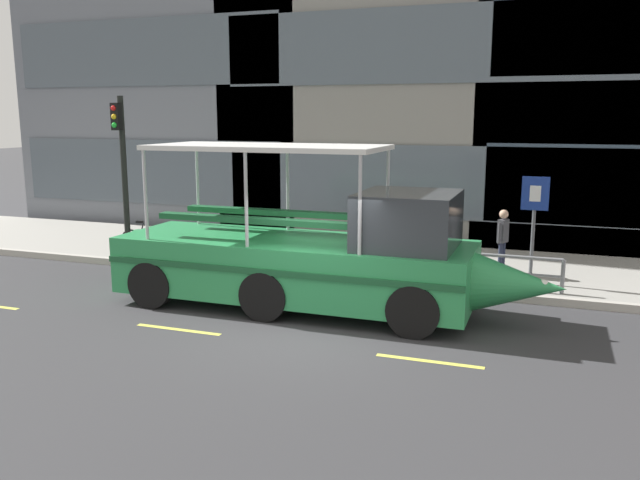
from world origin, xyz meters
TOP-DOWN VIEW (x-y plane):
  - ground_plane at (0.00, 0.00)m, footprint 120.00×120.00m
  - sidewalk at (0.00, 5.60)m, footprint 32.00×4.80m
  - curb_edge at (0.00, 3.11)m, footprint 32.00×0.18m
  - lane_centreline at (-0.00, -1.03)m, footprint 25.80×0.12m
  - curb_guardrail at (-0.97, 3.45)m, footprint 10.98×0.09m
  - traffic_light_pole at (-6.92, 3.62)m, footprint 0.24×0.46m
  - parking_sign at (3.79, 4.19)m, footprint 0.60×0.12m
  - leaned_bicycle at (-6.36, 3.78)m, footprint 1.74×0.46m
  - duck_tour_boat at (-0.36, 1.15)m, footprint 9.33×2.48m
  - pedestrian_near_bow at (3.08, 4.88)m, footprint 0.27×0.44m

SIDE VIEW (x-z plane):
  - ground_plane at x=0.00m, z-range 0.00..0.00m
  - lane_centreline at x=0.00m, z-range 0.00..0.01m
  - sidewalk at x=0.00m, z-range 0.00..0.18m
  - curb_edge at x=0.00m, z-range 0.00..0.18m
  - leaned_bicycle at x=-6.36m, z-range 0.08..1.04m
  - curb_guardrail at x=-0.97m, z-range 0.32..1.11m
  - duck_tour_boat at x=-0.36m, z-range -0.61..2.80m
  - pedestrian_near_bow at x=3.08m, z-range 0.34..1.94m
  - parking_sign at x=3.79m, z-range 0.62..3.10m
  - traffic_light_pole at x=-6.92m, z-range 0.63..4.98m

